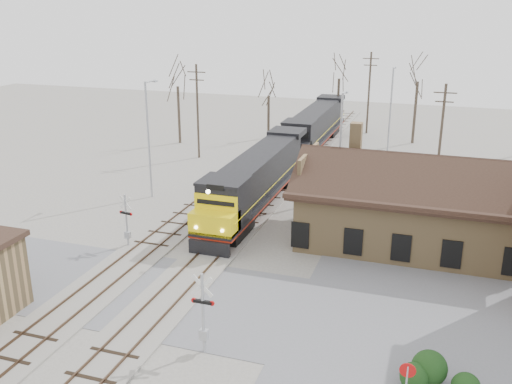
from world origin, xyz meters
TOP-DOWN VIEW (x-y plane):
  - ground at (0.00, 0.00)m, footprint 140.00×140.00m
  - road at (0.00, 0.00)m, footprint 60.00×9.00m
  - parking_lot at (18.00, 4.00)m, footprint 22.00×26.00m
  - track_main at (0.00, 15.00)m, footprint 3.40×90.00m
  - track_siding at (-4.50, 15.00)m, footprint 3.40×90.00m
  - depot at (11.99, 12.00)m, footprint 15.20×9.31m
  - locomotive_lead at (0.00, 15.20)m, footprint 3.07×20.57m
  - locomotive_trailing at (0.00, 36.05)m, footprint 3.07×20.57m
  - crossbuck_near at (3.93, -4.39)m, footprint 1.18×0.31m
  - crossbuck_far at (-5.91, 5.35)m, footprint 1.06×0.29m
  - do_not_enter_sign at (13.34, -5.59)m, footprint 0.67×0.08m
  - hedge_a at (13.61, -4.10)m, footprint 1.24×1.24m
  - hedge_b at (14.20, -3.48)m, footprint 1.56×1.56m
  - streetlight_a at (-9.38, 15.33)m, footprint 0.25×2.04m
  - streetlight_b at (5.85, 19.94)m, footprint 0.25×2.04m
  - streetlight_c at (8.41, 34.45)m, footprint 0.25×2.04m
  - utility_pole_a at (-10.78, 28.37)m, footprint 2.00×0.24m
  - utility_pole_b at (4.60, 46.03)m, footprint 2.00×0.24m
  - utility_pole_c at (13.65, 27.32)m, footprint 2.00×0.24m
  - tree_a at (-15.63, 33.82)m, footprint 4.43×4.43m
  - tree_b at (-6.43, 39.47)m, footprint 3.45×3.45m
  - tree_c at (0.79, 46.07)m, footprint 4.47×4.47m
  - tree_d at (10.52, 42.37)m, footprint 4.81×4.81m

SIDE VIEW (x-z plane):
  - ground at x=0.00m, z-range 0.00..0.00m
  - road at x=0.00m, z-range 0.00..0.03m
  - parking_lot at x=18.00m, z-range 0.01..0.04m
  - track_main at x=0.00m, z-range -0.05..0.19m
  - track_siding at x=-4.50m, z-range -0.05..0.19m
  - hedge_a at x=13.61m, z-range 0.00..1.24m
  - hedge_b at x=14.20m, z-range 0.00..1.56m
  - do_not_enter_sign at x=13.34m, z-range 0.44..2.67m
  - crossbuck_far at x=-5.91m, z-range -0.09..3.65m
  - crossbuck_near at x=3.93m, z-range -0.13..3.99m
  - locomotive_trailing at x=0.00m, z-range 0.24..4.56m
  - locomotive_lead at x=0.00m, z-range 0.12..4.68m
  - depot at x=11.99m, z-range -1.54..6.36m
  - utility_pole_c at x=13.65m, z-range 0.22..9.27m
  - streetlight_b at x=5.85m, z-range 0.54..9.48m
  - utility_pole_a at x=-10.78m, z-range 0.22..10.07m
  - utility_pole_b at x=4.60m, z-range 0.23..10.31m
  - streetlight_c at x=8.41m, z-range 0.54..10.09m
  - streetlight_a at x=-9.38m, z-range 0.54..10.35m
  - tree_b at x=-6.43m, z-range 1.78..10.23m
  - tree_a at x=-15.63m, z-range 2.30..13.16m
  - tree_c at x=0.79m, z-range 2.32..13.27m
  - tree_d at x=10.52m, z-range 2.50..14.27m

